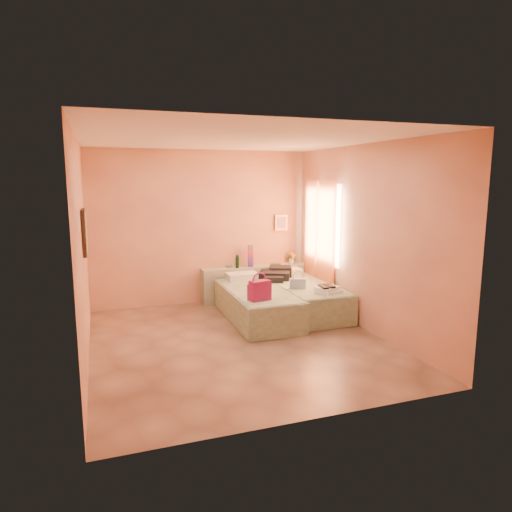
{
  "coord_description": "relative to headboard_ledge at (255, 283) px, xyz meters",
  "views": [
    {
      "loc": [
        -1.8,
        -5.91,
        2.29
      ],
      "look_at": [
        0.56,
        0.85,
        1.07
      ],
      "focal_mm": 32.0,
      "sensor_mm": 36.0,
      "label": 1
    }
  ],
  "objects": [
    {
      "name": "small_dish",
      "position": [
        -0.49,
        0.07,
        0.34
      ],
      "size": [
        0.15,
        0.15,
        0.03
      ],
      "primitive_type": "cylinder",
      "rotation": [
        0.0,
        0.0,
        -0.2
      ],
      "color": "#4E8F72",
      "rests_on": "headboard_ledge"
    },
    {
      "name": "sandal_pair",
      "position": [
        0.58,
        -1.77,
        0.29
      ],
      "size": [
        0.21,
        0.27,
        0.03
      ],
      "primitive_type": "cube",
      "rotation": [
        0.0,
        0.0,
        -0.08
      ],
      "color": "black",
      "rests_on": "towel_stack"
    },
    {
      "name": "ground",
      "position": [
        -0.98,
        -2.1,
        -0.33
      ],
      "size": [
        4.5,
        4.5,
        0.0
      ],
      "primitive_type": "plane",
      "color": "#9E7C5F",
      "rests_on": "ground"
    },
    {
      "name": "flower_vase",
      "position": [
        0.78,
        0.05,
        0.45
      ],
      "size": [
        0.23,
        0.23,
        0.25
      ],
      "primitive_type": "cube",
      "rotation": [
        0.0,
        0.0,
        0.21
      ],
      "color": "white",
      "rests_on": "headboard_ledge"
    },
    {
      "name": "clothes_pile",
      "position": [
        0.24,
        -0.52,
        0.26
      ],
      "size": [
        0.78,
        0.78,
        0.18
      ],
      "primitive_type": "cube",
      "rotation": [
        0.0,
        0.0,
        -0.43
      ],
      "color": "black",
      "rests_on": "bed_right"
    },
    {
      "name": "blue_handbag",
      "position": [
        0.29,
        -1.32,
        0.26
      ],
      "size": [
        0.28,
        0.18,
        0.17
      ],
      "primitive_type": "cube",
      "rotation": [
        0.0,
        0.0,
        -0.29
      ],
      "color": "#395C8A",
      "rests_on": "bed_right"
    },
    {
      "name": "green_book",
      "position": [
        0.39,
        -0.07,
        0.34
      ],
      "size": [
        0.23,
        0.21,
        0.03
      ],
      "primitive_type": "cube",
      "rotation": [
        0.0,
        0.0,
        -0.43
      ],
      "color": "#254529",
      "rests_on": "headboard_ledge"
    },
    {
      "name": "khaki_garment",
      "position": [
        -0.22,
        -0.91,
        0.2
      ],
      "size": [
        0.38,
        0.32,
        0.06
      ],
      "primitive_type": "cube",
      "rotation": [
        0.0,
        0.0,
        -0.18
      ],
      "color": "tan",
      "rests_on": "bed_left"
    },
    {
      "name": "rainbow_box",
      "position": [
        -0.09,
        -0.0,
        0.53
      ],
      "size": [
        0.11,
        0.11,
        0.41
      ],
      "primitive_type": "cube",
      "rotation": [
        0.0,
        0.0,
        -0.18
      ],
      "color": "#9E134C",
      "rests_on": "headboard_ledge"
    },
    {
      "name": "water_bottle",
      "position": [
        -0.37,
        -0.06,
        0.44
      ],
      "size": [
        0.07,
        0.07,
        0.23
      ],
      "primitive_type": "cylinder",
      "rotation": [
        0.0,
        0.0,
        -0.02
      ],
      "color": "#143818",
      "rests_on": "headboard_ledge"
    },
    {
      "name": "magenta_handbag",
      "position": [
        -0.55,
        -1.8,
        0.33
      ],
      "size": [
        0.35,
        0.25,
        0.3
      ],
      "primitive_type": "cube",
      "rotation": [
        0.0,
        0.0,
        0.23
      ],
      "color": "#9E134C",
      "rests_on": "bed_left"
    },
    {
      "name": "room_walls",
      "position": [
        -0.77,
        -1.53,
        1.46
      ],
      "size": [
        4.02,
        4.51,
        2.81
      ],
      "color": "#EBAB7D",
      "rests_on": "ground"
    },
    {
      "name": "bed_right",
      "position": [
        0.52,
        -1.05,
        -0.08
      ],
      "size": [
        0.92,
        2.01,
        0.5
      ],
      "primitive_type": "cube",
      "rotation": [
        0.0,
        0.0,
        -0.01
      ],
      "color": "#A9C09A",
      "rests_on": "ground"
    },
    {
      "name": "bed_left",
      "position": [
        -0.38,
        -1.19,
        -0.08
      ],
      "size": [
        0.92,
        2.01,
        0.5
      ],
      "primitive_type": "cube",
      "rotation": [
        0.0,
        0.0,
        -0.01
      ],
      "color": "#A9C09A",
      "rests_on": "ground"
    },
    {
      "name": "headboard_ledge",
      "position": [
        0.0,
        0.0,
        0.0
      ],
      "size": [
        2.05,
        0.3,
        0.65
      ],
      "primitive_type": "cube",
      "color": "#9EA486",
      "rests_on": "ground"
    },
    {
      "name": "towel_stack",
      "position": [
        0.63,
        -1.75,
        0.23
      ],
      "size": [
        0.44,
        0.41,
        0.1
      ],
      "primitive_type": "cube",
      "rotation": [
        0.0,
        0.0,
        0.37
      ],
      "color": "white",
      "rests_on": "bed_right"
    }
  ]
}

